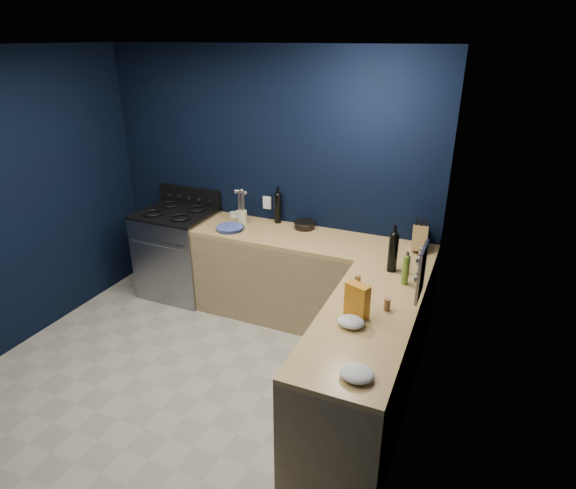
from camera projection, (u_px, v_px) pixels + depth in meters
The scene contains 27 objects.
floor at pixel (178, 392), 3.90m from camera, with size 3.50×3.50×0.02m, color #AFAA98.
ceiling at pixel (137, 45), 2.85m from camera, with size 3.50×3.50×0.02m, color silver.
wall_back at pixel (268, 181), 4.85m from camera, with size 3.50×0.02×2.60m, color black.
wall_right at pixel (413, 294), 2.74m from camera, with size 0.02×3.50×2.60m, color black.
cab_back at pixel (310, 282), 4.71m from camera, with size 2.30×0.63×0.86m, color #A08A5F.
top_back at pixel (311, 240), 4.53m from camera, with size 2.30×0.63×0.04m, color olive.
cab_right at pixel (362, 373), 3.44m from camera, with size 0.63×1.67×0.86m, color #A08A5F.
top_right at pixel (366, 320), 3.26m from camera, with size 0.63×1.67×0.04m, color olive.
gas_range at pixel (179, 254), 5.24m from camera, with size 0.76×0.66×0.92m, color gray.
oven_door at pixel (162, 267), 4.98m from camera, with size 0.59×0.02×0.42m, color black.
cooktop at pixel (175, 213), 5.05m from camera, with size 0.76×0.66×0.03m, color black.
backguard at pixel (190, 196), 5.26m from camera, with size 0.76×0.06×0.20m, color black.
spice_panel at pixel (422, 272), 3.26m from camera, with size 0.02×0.28×0.38m, color gray.
wall_outlet at pixel (267, 203), 4.92m from camera, with size 0.09×0.02×0.13m, color white.
plate_stack at pixel (230, 228), 4.72m from camera, with size 0.27×0.27×0.03m, color #3955A0.
ramekin at pixel (234, 214), 5.08m from camera, with size 0.10×0.10×0.04m, color white.
utensil_crock at pixel (242, 217), 4.86m from camera, with size 0.11×0.11×0.13m, color beige.
wine_bottle_back at pixel (278, 209), 4.84m from camera, with size 0.07×0.07×0.30m, color black.
lemon_basket at pixel (305, 225), 4.74m from camera, with size 0.20×0.20×0.08m, color black.
knife_block at pixel (420, 238), 4.24m from camera, with size 0.12×0.20×0.22m, color olive.
wine_bottle_right at pixel (393, 253), 3.83m from camera, with size 0.08×0.08×0.32m, color black.
oil_bottle at pixel (406, 270), 3.64m from camera, with size 0.05×0.05×0.24m, color olive.
spice_jar_near at pixel (358, 281), 3.62m from camera, with size 0.05×0.05×0.10m, color olive.
spice_jar_far at pixel (387, 304), 3.32m from camera, with size 0.04×0.04×0.09m, color olive.
crouton_bag at pixel (357, 300), 3.22m from camera, with size 0.16×0.08×0.24m, color red.
towel_front at pixel (351, 322), 3.14m from camera, with size 0.18×0.16×0.06m, color white.
towel_end at pixel (357, 373), 2.66m from camera, with size 0.20×0.18×0.06m, color white.
Camera 1 is at (2.04, -2.48, 2.66)m, focal length 29.79 mm.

